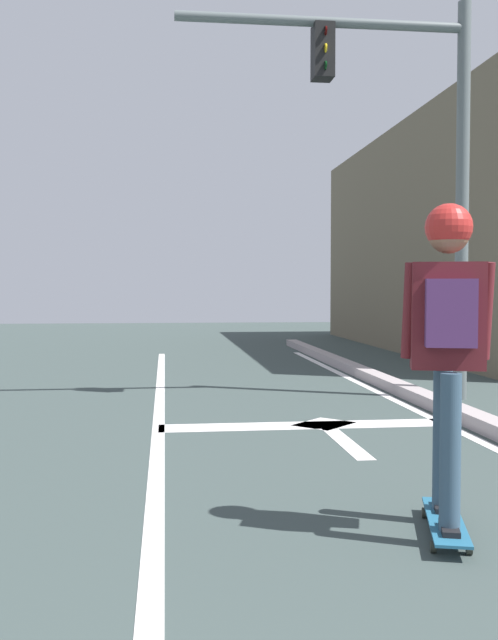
% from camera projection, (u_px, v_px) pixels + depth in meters
% --- Properties ---
extents(lane_line_center, '(0.12, 20.00, 0.01)m').
position_uv_depth(lane_line_center, '(156.00, 479.00, 5.13)').
color(lane_line_center, silver).
rests_on(lane_line_center, ground).
extents(stop_bar, '(3.01, 0.40, 0.01)m').
position_uv_depth(stop_bar, '(310.00, 425.00, 7.16)').
color(stop_bar, silver).
rests_on(stop_bar, ground).
extents(lane_arrow_stem, '(0.16, 1.40, 0.01)m').
position_uv_depth(lane_arrow_stem, '(345.00, 442.00, 6.39)').
color(lane_arrow_stem, silver).
rests_on(lane_arrow_stem, ground).
extents(lane_arrow_head, '(0.71, 0.71, 0.01)m').
position_uv_depth(lane_arrow_head, '(324.00, 424.00, 7.23)').
color(lane_arrow_head, silver).
rests_on(lane_arrow_head, ground).
extents(skateboard, '(0.41, 0.86, 0.09)m').
position_uv_depth(skateboard, '(445.00, 522.00, 3.97)').
color(skateboard, '#235F81').
rests_on(skateboard, ground).
extents(skater, '(0.46, 0.63, 1.74)m').
position_uv_depth(skater, '(448.00, 318.00, 3.90)').
color(skater, '#365064').
rests_on(skater, skateboard).
extents(traffic_signal_mast, '(3.58, 0.34, 4.84)m').
position_uv_depth(traffic_signal_mast, '(403.00, 132.00, 8.68)').
color(traffic_signal_mast, slate).
rests_on(traffic_signal_mast, ground).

